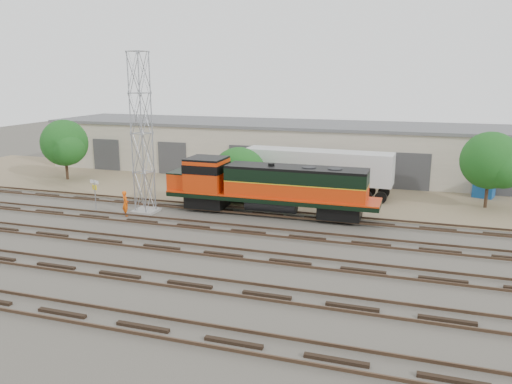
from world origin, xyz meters
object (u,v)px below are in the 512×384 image
(semi_trailer, at_px, (321,167))
(signal_tower, at_px, (142,137))
(locomotive, at_px, (267,186))
(worker, at_px, (125,203))

(semi_trailer, bearing_deg, signal_tower, -138.06)
(semi_trailer, bearing_deg, locomotive, -106.49)
(signal_tower, height_order, worker, signal_tower)
(locomotive, distance_m, semi_trailer, 7.90)
(signal_tower, height_order, semi_trailer, signal_tower)
(worker, bearing_deg, signal_tower, -79.14)
(signal_tower, bearing_deg, semi_trailer, 39.38)
(semi_trailer, bearing_deg, worker, -136.43)
(signal_tower, xyz_separation_m, semi_trailer, (11.64, 9.55, -3.31))
(locomotive, bearing_deg, worker, -160.99)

